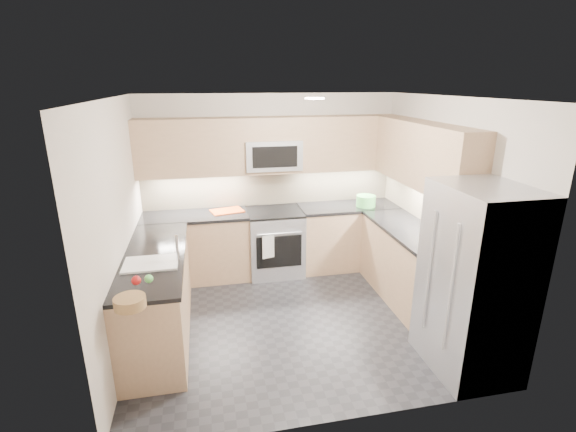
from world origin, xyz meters
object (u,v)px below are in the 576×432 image
(fruit_basket, at_px, (130,302))
(gas_range, at_px, (275,243))
(microwave, at_px, (272,154))
(cutting_board, at_px, (227,211))
(utensil_bowl, at_px, (366,201))
(refrigerator, at_px, (475,281))

(fruit_basket, bearing_deg, gas_range, 56.15)
(microwave, xyz_separation_m, cutting_board, (-0.65, -0.04, -0.75))
(microwave, relative_size, fruit_basket, 3.06)
(utensil_bowl, xyz_separation_m, fruit_basket, (-2.89, -2.28, -0.03))
(gas_range, height_order, cutting_board, cutting_board)
(cutting_board, relative_size, fruit_basket, 1.72)
(gas_range, xyz_separation_m, microwave, (0.00, 0.12, 1.24))
(utensil_bowl, relative_size, fruit_basket, 1.10)
(microwave, bearing_deg, refrigerator, -60.38)
(utensil_bowl, height_order, fruit_basket, utensil_bowl)
(gas_range, distance_m, utensil_bowl, 1.43)
(refrigerator, relative_size, fruit_basket, 7.24)
(fruit_basket, bearing_deg, utensil_bowl, 38.24)
(refrigerator, bearing_deg, gas_range, 120.88)
(gas_range, bearing_deg, utensil_bowl, -2.97)
(refrigerator, bearing_deg, cutting_board, 129.95)
(cutting_board, bearing_deg, microwave, 3.53)
(cutting_board, bearing_deg, fruit_basket, -110.76)
(gas_range, bearing_deg, refrigerator, -59.12)
(microwave, distance_m, cutting_board, 1.00)
(refrigerator, bearing_deg, fruit_basket, 178.51)
(gas_range, relative_size, cutting_board, 2.12)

